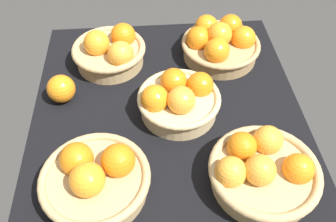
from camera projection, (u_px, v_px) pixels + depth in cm
name	position (u px, v px, depth cm)	size (l,w,h in cm)	color
market_tray	(168.00, 120.00, 97.44)	(84.00, 72.00, 3.00)	black
basket_far_right	(262.00, 170.00, 79.74)	(24.63, 24.63, 10.98)	tan
basket_near_right	(95.00, 178.00, 78.66)	(24.16, 24.16, 11.28)	tan
basket_center	(178.00, 99.00, 94.32)	(21.72, 21.72, 11.14)	tan
basket_far_left	(220.00, 43.00, 110.15)	(23.79, 23.79, 11.87)	tan
basket_near_left	(111.00, 51.00, 107.67)	(21.79, 21.79, 11.47)	tan
loose_orange_front_gap	(61.00, 89.00, 97.93)	(7.65, 7.65, 7.65)	orange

